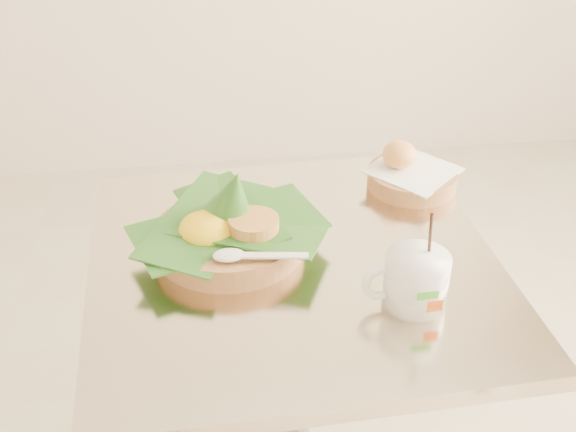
{
  "coord_description": "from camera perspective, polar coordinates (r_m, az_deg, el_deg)",
  "views": [
    {
      "loc": [
        -0.06,
        -1.02,
        1.48
      ],
      "look_at": [
        0.09,
        0.02,
        0.82
      ],
      "focal_mm": 45.0,
      "sensor_mm": 36.0,
      "label": 1
    }
  ],
  "objects": [
    {
      "name": "coffee_mug",
      "position": [
        1.15,
        9.97,
        -4.92
      ],
      "size": [
        0.14,
        0.1,
        0.18
      ],
      "rotation": [
        0.0,
        0.0,
        0.04
      ],
      "color": "white",
      "rests_on": "cafe_table"
    },
    {
      "name": "cafe_table",
      "position": [
        1.39,
        0.38,
        -10.8
      ],
      "size": [
        0.73,
        0.73,
        0.75
      ],
      "rotation": [
        0.0,
        0.0,
        0.04
      ],
      "color": "gray",
      "rests_on": "floor"
    },
    {
      "name": "bread_basket",
      "position": [
        1.48,
        9.61,
        3.3
      ],
      "size": [
        0.22,
        0.22,
        0.09
      ],
      "rotation": [
        0.0,
        0.0,
        -0.05
      ],
      "color": "#B27F4C",
      "rests_on": "cafe_table"
    },
    {
      "name": "rice_basket",
      "position": [
        1.26,
        -4.71,
        -0.94
      ],
      "size": [
        0.33,
        0.33,
        0.17
      ],
      "rotation": [
        0.0,
        0.0,
        0.17
      ],
      "color": "#B27F4C",
      "rests_on": "cafe_table"
    }
  ]
}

